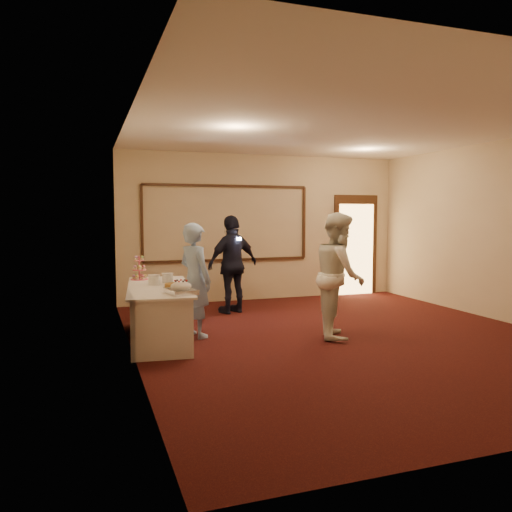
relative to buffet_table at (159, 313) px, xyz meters
The scene contains 14 objects.
floor 2.70m from the buffet_table, 15.70° to the right, with size 7.00×7.00×0.00m, color black.
room_walls 3.14m from the buffet_table, 15.70° to the right, with size 6.04×7.04×3.02m.
wall_molding 3.49m from the buffet_table, 57.13° to the left, with size 3.45×0.04×1.55m.
doorway 5.50m from the buffet_table, 30.02° to the left, with size 1.05×0.07×2.20m.
buffet_table is the anchor object (origin of this frame).
pavlova_tray 0.92m from the buffet_table, 77.67° to the right, with size 0.39×0.48×0.17m.
cupcake_stand 0.97m from the buffet_table, 102.95° to the left, with size 0.27×0.27×0.40m.
plate_stack_a 0.48m from the buffet_table, 111.32° to the left, with size 0.18×0.18×0.15m.
plate_stack_b 0.58m from the buffet_table, 61.04° to the left, with size 0.17×0.17×0.14m.
tart 0.50m from the buffet_table, 52.59° to the right, with size 0.30×0.30×0.06m.
man 0.69m from the buffet_table, ahead, with size 0.60×0.40×1.66m, color #86A7D8.
woman 2.63m from the buffet_table, 14.50° to the right, with size 0.88×0.68×1.80m, color white.
guest 2.25m from the buffet_table, 45.40° to the left, with size 1.03×0.43×1.76m, color black.
camera_flash 2.33m from the buffet_table, 40.78° to the left, with size 0.07×0.04×0.05m, color white.
Camera 1 is at (-3.54, -6.29, 1.77)m, focal length 35.00 mm.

